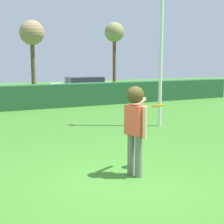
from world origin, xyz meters
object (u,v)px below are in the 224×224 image
(parked_car_white, at_px, (85,86))
(bare_elm_tree, at_px, (114,34))
(frisbee, at_px, (158,106))
(birch_tree, at_px, (32,35))
(person, at_px, (135,119))
(lamppost, at_px, (162,18))

(parked_car_white, height_order, bare_elm_tree, bare_elm_tree)
(frisbee, distance_m, birch_tree, 18.57)
(bare_elm_tree, bearing_deg, person, -116.00)
(frisbee, xyz_separation_m, lamppost, (2.72, 3.83, 2.34))
(parked_car_white, bearing_deg, lamppost, -97.59)
(person, distance_m, bare_elm_tree, 22.68)
(parked_car_white, xyz_separation_m, birch_tree, (-2.31, 4.04, 3.40))
(frisbee, relative_size, bare_elm_tree, 0.05)
(lamppost, height_order, parked_car_white, lamppost)
(lamppost, bearing_deg, person, -129.93)
(lamppost, distance_m, birch_tree, 14.48)
(birch_tree, xyz_separation_m, bare_elm_tree, (7.37, 1.66, 0.39))
(lamppost, bearing_deg, parked_car_white, 82.41)
(parked_car_white, xyz_separation_m, bare_elm_tree, (5.05, 5.71, 3.79))
(birch_tree, bearing_deg, bare_elm_tree, 12.73)
(frisbee, relative_size, lamppost, 0.04)
(lamppost, height_order, bare_elm_tree, lamppost)
(person, distance_m, frisbee, 0.74)
(birch_tree, bearing_deg, frisbee, -95.61)
(parked_car_white, bearing_deg, frisbee, -106.11)
(frisbee, height_order, parked_car_white, frisbee)
(parked_car_white, bearing_deg, birch_tree, 119.78)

